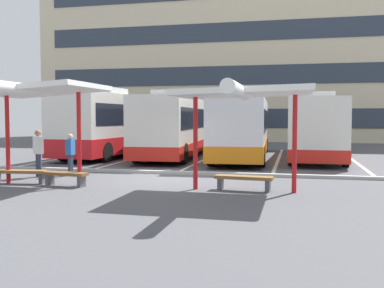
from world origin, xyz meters
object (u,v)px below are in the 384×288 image
(coach_bus_1, at_px, (175,127))
(bench_0, at_px, (19,173))
(bench_1, at_px, (65,176))
(bench_2, at_px, (244,180))
(waiting_passenger_0, at_px, (70,152))
(coach_bus_0, at_px, (118,125))
(coach_bus_2, at_px, (243,129))
(waiting_passenger_1, at_px, (38,149))
(waiting_shelter_0, at_px, (37,92))
(waiting_shelter_1, at_px, (243,94))
(coach_bus_3, at_px, (318,128))

(coach_bus_1, relative_size, bench_0, 5.38)
(bench_1, bearing_deg, bench_2, 3.68)
(waiting_passenger_0, bearing_deg, bench_1, -65.58)
(coach_bus_0, distance_m, bench_1, 11.74)
(coach_bus_2, xyz_separation_m, waiting_passenger_0, (-5.60, -8.60, -0.70))
(waiting_passenger_1, bearing_deg, bench_0, -80.28)
(waiting_shelter_0, height_order, waiting_passenger_1, waiting_shelter_0)
(waiting_shelter_1, relative_size, bench_2, 2.83)
(waiting_shelter_0, distance_m, waiting_passenger_1, 3.02)
(bench_0, distance_m, bench_2, 7.53)
(waiting_passenger_0, xyz_separation_m, waiting_passenger_1, (-0.96, -0.64, 0.11))
(coach_bus_3, relative_size, waiting_passenger_1, 6.63)
(bench_0, relative_size, waiting_shelter_1, 0.38)
(coach_bus_0, height_order, bench_2, coach_bus_0)
(bench_1, xyz_separation_m, waiting_shelter_1, (5.73, 0.02, 2.56))
(bench_1, bearing_deg, coach_bus_3, 54.92)
(coach_bus_2, height_order, bench_0, coach_bus_2)
(coach_bus_3, height_order, waiting_passenger_1, coach_bus_3)
(waiting_shelter_0, height_order, waiting_shelter_1, waiting_shelter_0)
(waiting_passenger_0, bearing_deg, bench_2, -17.00)
(coach_bus_0, height_order, waiting_shelter_1, coach_bus_0)
(coach_bus_0, distance_m, bench_2, 13.93)
(waiting_shelter_1, xyz_separation_m, bench_2, (0.00, 0.35, -2.56))
(coach_bus_0, distance_m, waiting_shelter_1, 14.18)
(waiting_shelter_0, relative_size, bench_2, 2.73)
(bench_2, relative_size, waiting_passenger_0, 1.13)
(bench_1, height_order, waiting_passenger_0, waiting_passenger_0)
(coach_bus_3, xyz_separation_m, bench_1, (-8.44, -12.01, -1.30))
(coach_bus_1, bearing_deg, coach_bus_3, 8.52)
(coach_bus_2, xyz_separation_m, waiting_passenger_1, (-6.56, -9.25, -0.58))
(bench_2, bearing_deg, bench_1, -176.32)
(coach_bus_1, distance_m, coach_bus_3, 7.74)
(bench_0, bearing_deg, waiting_passenger_0, 73.27)
(bench_2, distance_m, waiting_passenger_0, 7.18)
(bench_0, bearing_deg, waiting_shelter_0, -17.73)
(coach_bus_3, bearing_deg, waiting_passenger_1, -135.89)
(coach_bus_2, relative_size, coach_bus_3, 1.00)
(coach_bus_3, xyz_separation_m, waiting_passenger_1, (-10.52, -10.20, -0.60))
(bench_1, bearing_deg, coach_bus_0, 103.69)
(coach_bus_2, height_order, bench_1, coach_bus_2)
(waiting_shelter_1, relative_size, waiting_passenger_1, 2.90)
(coach_bus_0, bearing_deg, bench_2, -52.23)
(waiting_shelter_1, bearing_deg, coach_bus_0, 126.91)
(coach_bus_3, relative_size, bench_2, 6.45)
(coach_bus_1, relative_size, coach_bus_3, 0.91)
(coach_bus_2, bearing_deg, bench_0, -120.03)
(waiting_passenger_1, bearing_deg, waiting_shelter_0, -58.40)
(waiting_passenger_0, bearing_deg, waiting_shelter_0, -85.15)
(coach_bus_0, distance_m, coach_bus_3, 11.22)
(coach_bus_3, bearing_deg, bench_2, -103.08)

